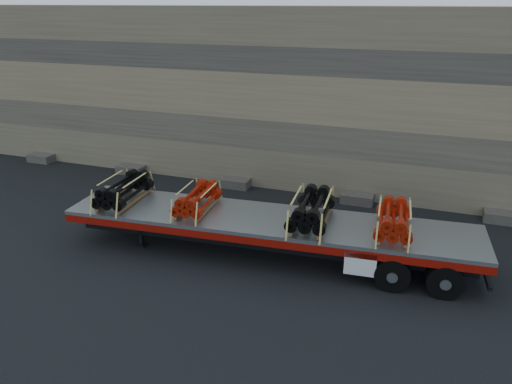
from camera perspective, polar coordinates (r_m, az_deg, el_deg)
ground at (r=15.56m, az=1.20°, el=-6.42°), size 120.00×120.00×0.00m
rock_wall at (r=20.41m, az=7.40°, el=10.48°), size 44.00×3.00×7.00m
trailer at (r=14.91m, az=1.33°, el=-5.10°), size 12.29×3.34×1.21m
bundle_front at (r=16.22m, az=-14.90°, el=0.13°), size 1.22×2.17×0.74m
bundle_midfront at (r=15.17m, az=-6.74°, el=-0.89°), size 1.10×1.96×0.67m
bundle_midrear at (r=14.26m, az=6.36°, el=-2.09°), size 1.28×2.28×0.78m
bundle_rear at (r=14.14m, az=15.46°, el=-3.14°), size 1.14×2.04×0.70m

